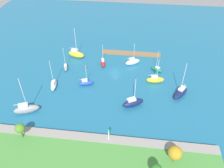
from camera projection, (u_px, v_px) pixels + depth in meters
water at (115, 72)px, 87.87m from camera, size 160.00×160.00×0.00m
pier_dock at (131, 53)px, 98.31m from camera, size 25.25×2.96×0.64m
breakwater at (101, 140)px, 61.86m from camera, size 62.29×2.77×1.31m
shoreline_park at (98, 159)px, 57.30m from camera, size 62.38×13.86×1.13m
harbor_beacon at (109, 134)px, 59.91m from camera, size 0.56×0.56×3.73m
park_tree_center at (20, 128)px, 60.01m from camera, size 2.72×2.72×4.75m
park_tree_midwest at (175, 153)px, 54.30m from camera, size 3.53×3.53×4.96m
sailboat_navy_far_south at (133, 103)px, 72.31m from camera, size 7.64×5.68×10.66m
sailboat_gray_west_end at (26, 109)px, 69.86m from camera, size 7.98×4.99×13.30m
sailboat_white_near_pier at (133, 62)px, 91.29m from camera, size 6.27×4.61×9.43m
sailboat_yellow_lone_south at (76, 54)px, 95.52m from camera, size 7.58×4.31×13.41m
sailboat_red_east_end at (103, 63)px, 91.28m from camera, size 2.81×5.20×9.32m
sailboat_green_center_basin at (157, 69)px, 87.86m from camera, size 4.92×3.96×8.89m
sailboat_blue_outer_mooring at (86, 83)px, 81.00m from camera, size 5.85×3.42×8.36m
sailboat_navy_inner_mooring at (180, 92)px, 76.50m from camera, size 6.72×8.15×13.19m
sailboat_gray_along_channel at (66, 67)px, 89.28m from camera, size 3.15×5.45×9.13m
sailboat_white_by_breakwater at (54, 85)px, 80.02m from camera, size 2.99×6.52×10.90m
sailboat_yellow_mid_basin at (155, 80)px, 81.90m from camera, size 6.61×2.85×9.90m
mooring_buoy_red at (86, 67)px, 90.35m from camera, size 0.66×0.66×0.66m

